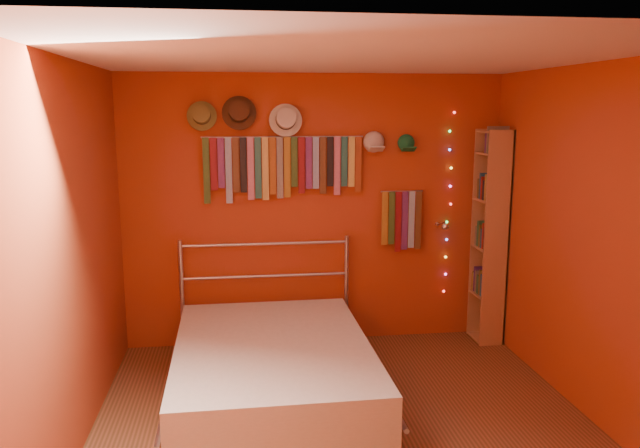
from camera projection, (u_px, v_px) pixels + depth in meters
name	position (u px, v px, depth m)	size (l,w,h in m)	color
ground	(347.00, 430.00, 4.30)	(3.50, 3.50, 0.00)	#53381C
back_wall	(315.00, 211.00, 5.77)	(3.50, 0.02, 2.50)	#9C3419
right_wall	(598.00, 246.00, 4.30)	(0.02, 3.50, 2.50)	#9C3419
left_wall	(69.00, 262.00, 3.84)	(0.02, 3.50, 2.50)	#9C3419
ceiling	(350.00, 56.00, 3.84)	(3.50, 3.50, 0.02)	white
tie_rack	(282.00, 164.00, 5.59)	(1.45, 0.03, 0.59)	#B9B9BE
small_tie_rack	(402.00, 219.00, 5.83)	(0.40, 0.03, 0.58)	#B9B9BE
fedora_olive	(202.00, 115.00, 5.39)	(0.26, 0.14, 0.26)	olive
fedora_brown	(239.00, 112.00, 5.43)	(0.30, 0.16, 0.30)	#422817
fedora_white	(286.00, 119.00, 5.49)	(0.29, 0.16, 0.29)	beige
cap_white	(374.00, 142.00, 5.68)	(0.19, 0.23, 0.19)	beige
cap_green	(406.00, 143.00, 5.72)	(0.17, 0.21, 0.17)	#186E3B
fairy_lights	(449.00, 204.00, 5.89)	(0.06, 0.02, 1.73)	#FF3333
reading_lamp	(444.00, 226.00, 5.74)	(0.07, 0.28, 0.08)	#B9B9BE
bookshelf	(494.00, 236.00, 5.82)	(0.25, 0.34, 2.00)	#AB7E4D
bed	(273.00, 368.00, 4.76)	(1.57, 2.13, 1.03)	#B9B9BE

